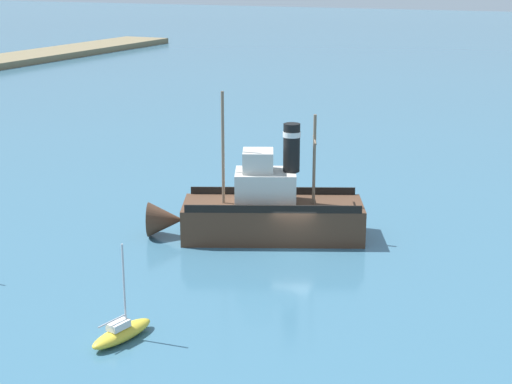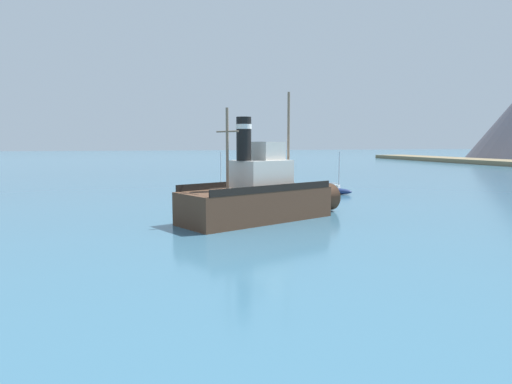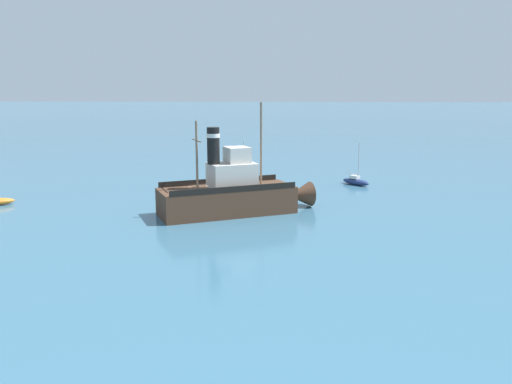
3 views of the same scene
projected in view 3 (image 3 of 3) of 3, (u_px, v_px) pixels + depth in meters
name	position (u px, v px, depth m)	size (l,w,h in m)	color
ground_plane	(205.00, 210.00, 50.18)	(600.00, 600.00, 0.00)	#38667F
old_tugboat	(233.00, 193.00, 48.65)	(8.94, 14.53, 9.90)	#4C3323
sailboat_navy	(356.00, 181.00, 62.62)	(3.58, 3.34, 4.90)	navy
sailboat_yellow	(244.00, 177.00, 65.40)	(3.94, 1.79, 4.90)	gold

